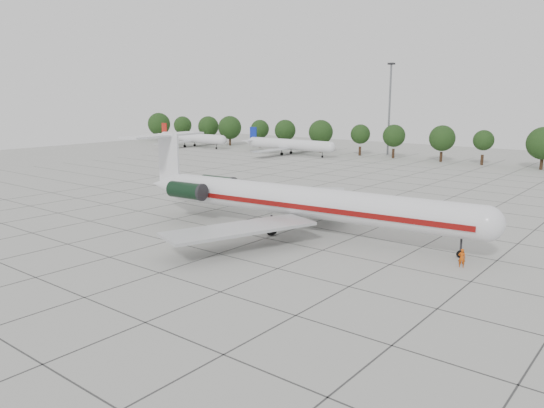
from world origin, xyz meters
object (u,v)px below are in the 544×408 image
Objects in this scene: main_airliner at (289,199)px; bg_airliner_b at (289,145)px; bg_airliner_a at (191,138)px; ground_crew at (462,258)px; floodlight_mast at (390,104)px.

main_airliner reaches higher than bg_airliner_b.
bg_airliner_b is (39.13, 0.98, 0.00)m from bg_airliner_a.
ground_crew is 0.07× the size of bg_airliner_a.
floodlight_mast reaches higher than ground_crew.
bg_airliner_b is at bearing 120.92° from main_airliner.
bg_airliner_b is at bearing -140.27° from floodlight_mast.
bg_airliner_a is at bearing -162.62° from floodlight_mast.
bg_airliner_a is (-90.96, 68.41, -1.08)m from main_airliner.
bg_airliner_b is (-51.83, 69.39, -1.08)m from main_airliner.
floodlight_mast is (21.76, 18.09, 11.37)m from bg_airliner_b.
bg_airliner_a is at bearing -50.35° from ground_crew.
ground_crew is at bearing -59.60° from floodlight_mast.
main_airliner is 1.70× the size of bg_airliner_b.
main_airliner is at bearing -53.24° from bg_airliner_b.
bg_airliner_b is 30.50m from floodlight_mast.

